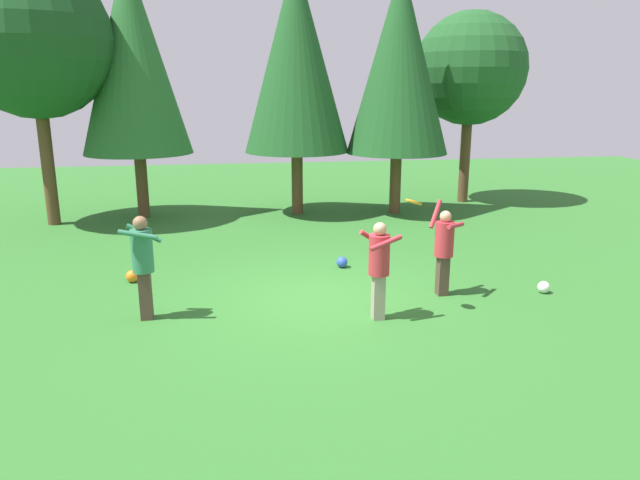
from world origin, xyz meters
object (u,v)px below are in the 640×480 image
at_px(person_catcher, 379,263).
at_px(tree_center, 296,57).
at_px(person_bystander, 143,259).
at_px(ball_white, 544,287).
at_px(tree_far_left, 33,40).
at_px(tree_right, 399,61).
at_px(frisbee, 414,202).
at_px(ball_blue, 342,262).
at_px(tree_far_right, 470,69).
at_px(ball_orange, 132,276).
at_px(tree_left, 132,55).
at_px(person_thrower, 444,245).

xyz_separation_m(person_catcher, tree_center, (-0.30, 8.55, 3.58)).
relative_size(person_bystander, tree_center, 0.24).
height_order(ball_white, tree_far_left, tree_far_left).
distance_m(ball_white, tree_right, 8.60).
bearing_deg(frisbee, tree_center, 95.99).
xyz_separation_m(ball_blue, tree_far_right, (5.42, 6.71, 4.14)).
distance_m(ball_blue, ball_orange, 4.24).
height_order(ball_orange, tree_far_right, tree_far_right).
height_order(person_bystander, tree_left, tree_left).
xyz_separation_m(ball_orange, tree_center, (3.97, 5.99, 4.42)).
height_order(person_bystander, tree_far_right, tree_far_right).
bearing_deg(tree_far_left, person_catcher, -48.65).
distance_m(person_bystander, tree_right, 10.43).
distance_m(person_catcher, tree_left, 10.61).
bearing_deg(frisbee, ball_orange, 153.54).
xyz_separation_m(person_thrower, ball_blue, (-1.49, 1.93, -0.81)).
xyz_separation_m(ball_white, tree_center, (-3.64, 7.82, 4.42)).
distance_m(ball_white, tree_left, 12.27).
xyz_separation_m(person_bystander, ball_blue, (3.71, 2.28, -0.91)).
distance_m(person_bystander, ball_blue, 4.45).
relative_size(ball_white, tree_far_left, 0.03).
xyz_separation_m(person_thrower, tree_left, (-6.27, 7.80, 3.61)).
bearing_deg(person_catcher, frisbee, 0.00).
xyz_separation_m(person_catcher, ball_blue, (-0.03, 2.88, -0.84)).
bearing_deg(frisbee, ball_blue, 102.78).
xyz_separation_m(frisbee, ball_orange, (-4.85, 2.41, -1.78)).
relative_size(ball_blue, tree_center, 0.03).
bearing_deg(tree_left, person_bystander, -82.52).
xyz_separation_m(tree_far_right, tree_far_left, (-12.56, -1.44, 0.62)).
height_order(ball_blue, tree_left, tree_left).
xyz_separation_m(ball_blue, tree_center, (-0.26, 5.67, 4.42)).
bearing_deg(tree_far_right, frisbee, -116.95).
bearing_deg(tree_right, ball_white, -84.41).
height_order(person_catcher, ball_orange, person_catcher).
relative_size(person_thrower, tree_far_left, 0.25).
relative_size(person_thrower, person_bystander, 1.00).
bearing_deg(frisbee, person_catcher, -166.12).
bearing_deg(frisbee, tree_left, 122.15).
bearing_deg(person_thrower, person_catcher, -9.65).
xyz_separation_m(person_bystander, tree_far_right, (9.13, 8.99, 3.23)).
relative_size(tree_center, tree_far_left, 1.05).
bearing_deg(ball_orange, tree_far_left, 117.45).
bearing_deg(tree_left, tree_right, -4.69).
distance_m(ball_white, ball_orange, 7.83).
bearing_deg(person_bystander, tree_center, 72.44).
bearing_deg(ball_white, tree_center, 114.95).
relative_size(ball_white, tree_right, 0.03).
bearing_deg(tree_left, person_catcher, -61.13).
xyz_separation_m(ball_orange, tree_far_right, (9.65, 7.03, 4.13)).
bearing_deg(person_thrower, frisbee, -0.00).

